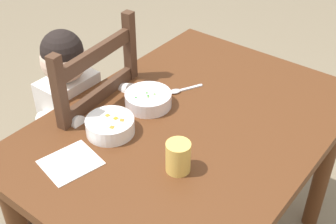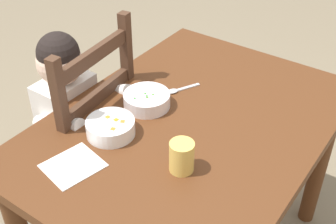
{
  "view_description": "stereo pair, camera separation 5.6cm",
  "coord_description": "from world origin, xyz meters",
  "px_view_note": "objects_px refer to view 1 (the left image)",
  "views": [
    {
      "loc": [
        -1.01,
        -0.69,
        1.67
      ],
      "look_at": [
        -0.05,
        0.05,
        0.79
      ],
      "focal_mm": 47.91,
      "sensor_mm": 36.0,
      "label": 1
    },
    {
      "loc": [
        -1.04,
        -0.64,
        1.67
      ],
      "look_at": [
        -0.05,
        0.05,
        0.79
      ],
      "focal_mm": 47.91,
      "sensor_mm": 36.0,
      "label": 2
    }
  ],
  "objects_px": {
    "bowl_of_peas": "(148,99)",
    "child_figure": "(76,110)",
    "spoon": "(180,90)",
    "dining_table": "(189,147)",
    "drinking_cup": "(178,157)",
    "bowl_of_carrots": "(110,125)",
    "dining_chair": "(81,142)"
  },
  "relations": [
    {
      "from": "bowl_of_carrots",
      "to": "child_figure",
      "type": "bearing_deg",
      "value": 71.49
    },
    {
      "from": "child_figure",
      "to": "bowl_of_carrots",
      "type": "height_order",
      "value": "child_figure"
    },
    {
      "from": "child_figure",
      "to": "drinking_cup",
      "type": "relative_size",
      "value": 9.85
    },
    {
      "from": "bowl_of_peas",
      "to": "dining_chair",
      "type": "bearing_deg",
      "value": 107.3
    },
    {
      "from": "dining_chair",
      "to": "child_figure",
      "type": "height_order",
      "value": "dining_chair"
    },
    {
      "from": "bowl_of_peas",
      "to": "bowl_of_carrots",
      "type": "xyz_separation_m",
      "value": [
        -0.2,
        -0.0,
        0.0
      ]
    },
    {
      "from": "dining_chair",
      "to": "bowl_of_peas",
      "type": "distance_m",
      "value": 0.42
    },
    {
      "from": "bowl_of_peas",
      "to": "child_figure",
      "type": "bearing_deg",
      "value": 108.51
    },
    {
      "from": "dining_table",
      "to": "drinking_cup",
      "type": "relative_size",
      "value": 11.96
    },
    {
      "from": "child_figure",
      "to": "bowl_of_peas",
      "type": "relative_size",
      "value": 5.88
    },
    {
      "from": "child_figure",
      "to": "bowl_of_peas",
      "type": "xyz_separation_m",
      "value": [
        0.1,
        -0.29,
        0.12
      ]
    },
    {
      "from": "dining_table",
      "to": "drinking_cup",
      "type": "bearing_deg",
      "value": -153.07
    },
    {
      "from": "child_figure",
      "to": "spoon",
      "type": "height_order",
      "value": "child_figure"
    },
    {
      "from": "dining_chair",
      "to": "dining_table",
      "type": "bearing_deg",
      "value": -77.65
    },
    {
      "from": "spoon",
      "to": "bowl_of_carrots",
      "type": "bearing_deg",
      "value": 174.22
    },
    {
      "from": "spoon",
      "to": "drinking_cup",
      "type": "distance_m",
      "value": 0.43
    },
    {
      "from": "child_figure",
      "to": "spoon",
      "type": "relative_size",
      "value": 7.46
    },
    {
      "from": "bowl_of_carrots",
      "to": "drinking_cup",
      "type": "relative_size",
      "value": 1.62
    },
    {
      "from": "dining_table",
      "to": "dining_chair",
      "type": "relative_size",
      "value": 1.17
    },
    {
      "from": "child_figure",
      "to": "spoon",
      "type": "bearing_deg",
      "value": -53.48
    },
    {
      "from": "bowl_of_peas",
      "to": "drinking_cup",
      "type": "xyz_separation_m",
      "value": [
        -0.2,
        -0.28,
        0.02
      ]
    },
    {
      "from": "bowl_of_carrots",
      "to": "spoon",
      "type": "xyz_separation_m",
      "value": [
        0.34,
        -0.03,
        -0.02
      ]
    },
    {
      "from": "drinking_cup",
      "to": "spoon",
      "type": "bearing_deg",
      "value": 35.81
    },
    {
      "from": "bowl_of_peas",
      "to": "dining_table",
      "type": "bearing_deg",
      "value": -86.42
    },
    {
      "from": "dining_table",
      "to": "child_figure",
      "type": "xyz_separation_m",
      "value": [
        -0.11,
        0.47,
        0.02
      ]
    },
    {
      "from": "dining_chair",
      "to": "spoon",
      "type": "distance_m",
      "value": 0.49
    },
    {
      "from": "dining_chair",
      "to": "bowl_of_carrots",
      "type": "distance_m",
      "value": 0.43
    },
    {
      "from": "child_figure",
      "to": "bowl_of_carrots",
      "type": "relative_size",
      "value": 6.08
    },
    {
      "from": "child_figure",
      "to": "drinking_cup",
      "type": "distance_m",
      "value": 0.6
    },
    {
      "from": "bowl_of_carrots",
      "to": "spoon",
      "type": "distance_m",
      "value": 0.34
    },
    {
      "from": "bowl_of_carrots",
      "to": "dining_table",
      "type": "bearing_deg",
      "value": -40.38
    },
    {
      "from": "child_figure",
      "to": "bowl_of_carrots",
      "type": "bearing_deg",
      "value": -108.51
    }
  ]
}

